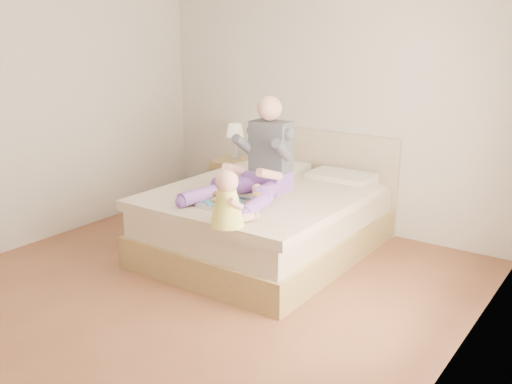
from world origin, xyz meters
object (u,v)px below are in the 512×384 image
Objects in this scene: tray at (234,203)px; baby at (228,203)px; bed at (270,217)px; nightstand at (237,185)px; adult at (260,166)px.

tray is 0.48m from baby.
bed is 1.20m from baby.
baby reaches higher than tray.
bed is at bearing 96.87° from tray.
bed reaches higher than tray.
bed is at bearing -53.86° from nightstand.
baby reaches higher than nightstand.
adult is at bearing -79.95° from bed.
nightstand is 1.19× the size of tray.
bed is 0.60m from adult.
tray is 1.17× the size of baby.
tray is at bearing -82.75° from bed.
adult is 2.48× the size of baby.
nightstand is at bearing 133.20° from adult.
adult reaches higher than tray.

